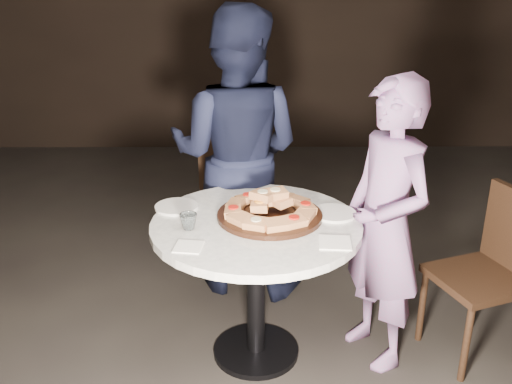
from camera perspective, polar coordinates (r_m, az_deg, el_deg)
floor at (r=3.06m, az=0.30°, el=-15.34°), size 7.00×7.00×0.00m
table at (r=2.71m, az=0.01°, el=-5.65°), size 1.26×1.26×0.74m
serving_board at (r=2.69m, az=1.38°, el=-2.35°), size 0.61×0.61×0.02m
focaccia_pile at (r=2.68m, az=1.34°, el=-1.44°), size 0.44×0.44×0.12m
plate_left at (r=2.82m, az=-7.96°, el=-1.46°), size 0.25×0.25×0.01m
plate_right at (r=2.75m, az=7.78°, el=-2.10°), size 0.28×0.28×0.01m
water_glass at (r=2.58m, az=-6.77°, el=-2.93°), size 0.08×0.08×0.07m
napkin_near at (r=2.43m, az=-6.77°, el=-5.46°), size 0.13×0.13×0.01m
napkin_far at (r=2.47m, az=7.90°, el=-5.04°), size 0.15×0.15×0.01m
chair_far at (r=3.80m, az=-1.92°, el=2.09°), size 0.51×0.52×0.98m
chair_right at (r=3.03m, az=22.72°, el=-6.64°), size 0.53×0.52×0.85m
diner_navy at (r=3.29m, az=-1.99°, el=3.81°), size 0.94×0.81×1.67m
diner_teal at (r=2.74m, az=12.82°, el=-3.36°), size 0.53×0.61×1.42m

